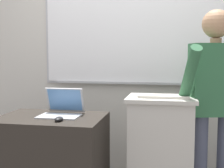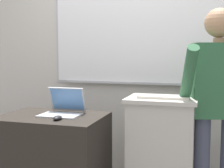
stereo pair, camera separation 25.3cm
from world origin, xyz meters
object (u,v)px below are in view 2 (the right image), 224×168
object	(u,v)px
lectern_podium	(161,153)
computer_mouse_by_laptop	(57,118)
side_desk	(53,160)
wireless_keyboard	(164,97)
laptop	(64,106)
person_presenter	(217,97)

from	to	relation	value
lectern_podium	computer_mouse_by_laptop	size ratio (longest dim) A/B	9.30
lectern_podium	side_desk	distance (m)	0.91
side_desk	computer_mouse_by_laptop	world-z (taller)	computer_mouse_by_laptop
side_desk	wireless_keyboard	size ratio (longest dim) A/B	2.12
wireless_keyboard	computer_mouse_by_laptop	xyz separation A→B (m)	(-0.78, -0.30, -0.15)
side_desk	laptop	bearing A→B (deg)	49.88
side_desk	laptop	size ratio (longest dim) A/B	2.59
laptop	side_desk	bearing A→B (deg)	-130.12
lectern_podium	laptop	distance (m)	0.90
person_presenter	laptop	world-z (taller)	person_presenter
person_presenter	computer_mouse_by_laptop	xyz separation A→B (m)	(-1.18, -0.42, -0.16)
laptop	person_presenter	bearing A→B (deg)	8.60
laptop	computer_mouse_by_laptop	bearing A→B (deg)	-76.89
side_desk	laptop	world-z (taller)	laptop
lectern_podium	laptop	world-z (taller)	laptop
lectern_podium	computer_mouse_by_laptop	xyz separation A→B (m)	(-0.76, -0.36, 0.32)
lectern_podium	wireless_keyboard	xyz separation A→B (m)	(0.02, -0.06, 0.47)
side_desk	wireless_keyboard	xyz separation A→B (m)	(0.90, 0.14, 0.55)
person_presenter	laptop	bearing A→B (deg)	175.36
computer_mouse_by_laptop	side_desk	bearing A→B (deg)	129.19
wireless_keyboard	side_desk	bearing A→B (deg)	-170.90
lectern_podium	laptop	bearing A→B (deg)	-171.68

